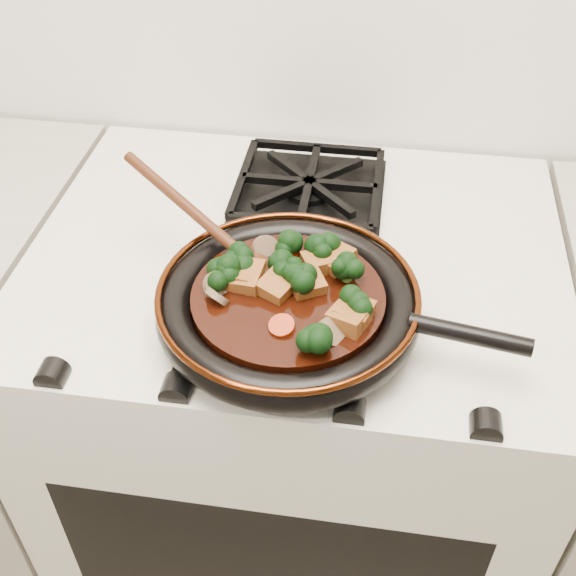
# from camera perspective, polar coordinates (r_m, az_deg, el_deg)

# --- Properties ---
(stove) EXTENTS (0.76, 0.60, 0.90)m
(stove) POSITION_cam_1_polar(r_m,az_deg,el_deg) (1.36, 0.52, -11.91)
(stove) COLOR silver
(stove) RESTS_ON ground
(burner_grate_front) EXTENTS (0.23, 0.23, 0.03)m
(burner_grate_front) POSITION_cam_1_polar(r_m,az_deg,el_deg) (0.92, -0.55, -1.79)
(burner_grate_front) COLOR black
(burner_grate_front) RESTS_ON stove
(burner_grate_back) EXTENTS (0.23, 0.23, 0.03)m
(burner_grate_back) POSITION_cam_1_polar(r_m,az_deg,el_deg) (1.13, 1.68, 7.96)
(burner_grate_back) COLOR black
(burner_grate_back) RESTS_ON stove
(skillet) EXTENTS (0.45, 0.32, 0.05)m
(skillet) POSITION_cam_1_polar(r_m,az_deg,el_deg) (0.88, 0.14, -1.29)
(skillet) COLOR black
(skillet) RESTS_ON burner_grate_front
(braising_sauce) EXTENTS (0.24, 0.24, 0.02)m
(braising_sauce) POSITION_cam_1_polar(r_m,az_deg,el_deg) (0.88, -0.00, -1.02)
(braising_sauce) COLOR black
(braising_sauce) RESTS_ON skillet
(tofu_cube_0) EXTENTS (0.04, 0.05, 0.03)m
(tofu_cube_0) POSITION_cam_1_polar(r_m,az_deg,el_deg) (0.89, -4.00, 1.03)
(tofu_cube_0) COLOR brown
(tofu_cube_0) RESTS_ON braising_sauce
(tofu_cube_1) EXTENTS (0.05, 0.05, 0.03)m
(tofu_cube_1) POSITION_cam_1_polar(r_m,az_deg,el_deg) (0.88, -3.44, 0.86)
(tofu_cube_1) COLOR brown
(tofu_cube_1) RESTS_ON braising_sauce
(tofu_cube_2) EXTENTS (0.05, 0.05, 0.03)m
(tofu_cube_2) POSITION_cam_1_polar(r_m,az_deg,el_deg) (0.84, 5.24, -1.94)
(tofu_cube_2) COLOR brown
(tofu_cube_2) RESTS_ON braising_sauce
(tofu_cube_3) EXTENTS (0.05, 0.05, 0.03)m
(tofu_cube_3) POSITION_cam_1_polar(r_m,az_deg,el_deg) (0.87, -0.96, 0.02)
(tofu_cube_3) COLOR brown
(tofu_cube_3) RESTS_ON braising_sauce
(tofu_cube_4) EXTENTS (0.05, 0.05, 0.02)m
(tofu_cube_4) POSITION_cam_1_polar(r_m,az_deg,el_deg) (0.90, 2.48, 1.98)
(tofu_cube_4) COLOR brown
(tofu_cube_4) RESTS_ON braising_sauce
(tofu_cube_5) EXTENTS (0.06, 0.06, 0.03)m
(tofu_cube_5) POSITION_cam_1_polar(r_m,az_deg,el_deg) (0.91, 3.67, 2.29)
(tofu_cube_5) COLOR brown
(tofu_cube_5) RESTS_ON braising_sauce
(tofu_cube_6) EXTENTS (0.05, 0.05, 0.03)m
(tofu_cube_6) POSITION_cam_1_polar(r_m,az_deg,el_deg) (0.87, 1.50, 0.32)
(tofu_cube_6) COLOR brown
(tofu_cube_6) RESTS_ON braising_sauce
(tofu_cube_7) EXTENTS (0.06, 0.06, 0.03)m
(tofu_cube_7) POSITION_cam_1_polar(r_m,az_deg,el_deg) (0.83, 4.80, -2.42)
(tofu_cube_7) COLOR brown
(tofu_cube_7) RESTS_ON braising_sauce
(broccoli_floret_0) EXTENTS (0.08, 0.09, 0.08)m
(broccoli_floret_0) POSITION_cam_1_polar(r_m,az_deg,el_deg) (0.89, 4.75, 1.33)
(broccoli_floret_0) COLOR black
(broccoli_floret_0) RESTS_ON braising_sauce
(broccoli_floret_1) EXTENTS (0.09, 0.08, 0.07)m
(broccoli_floret_1) POSITION_cam_1_polar(r_m,az_deg,el_deg) (0.89, -0.02, 1.25)
(broccoli_floret_1) COLOR black
(broccoli_floret_1) RESTS_ON braising_sauce
(broccoli_floret_2) EXTENTS (0.08, 0.08, 0.06)m
(broccoli_floret_2) POSITION_cam_1_polar(r_m,az_deg,el_deg) (0.84, 5.02, -1.61)
(broccoli_floret_2) COLOR black
(broccoli_floret_2) RESTS_ON braising_sauce
(broccoli_floret_3) EXTENTS (0.08, 0.09, 0.07)m
(broccoli_floret_3) POSITION_cam_1_polar(r_m,az_deg,el_deg) (0.88, -5.30, 0.91)
(broccoli_floret_3) COLOR black
(broccoli_floret_3) RESTS_ON braising_sauce
(broccoli_floret_4) EXTENTS (0.07, 0.07, 0.06)m
(broccoli_floret_4) POSITION_cam_1_polar(r_m,az_deg,el_deg) (0.92, 0.36, 3.16)
(broccoli_floret_4) COLOR black
(broccoli_floret_4) RESTS_ON braising_sauce
(broccoli_floret_5) EXTENTS (0.09, 0.08, 0.07)m
(broccoli_floret_5) POSITION_cam_1_polar(r_m,az_deg,el_deg) (0.88, -5.52, 0.63)
(broccoli_floret_5) COLOR black
(broccoli_floret_5) RESTS_ON braising_sauce
(broccoli_floret_6) EXTENTS (0.08, 0.08, 0.07)m
(broccoli_floret_6) POSITION_cam_1_polar(r_m,az_deg,el_deg) (0.90, -3.62, 2.11)
(broccoli_floret_6) COLOR black
(broccoli_floret_6) RESTS_ON braising_sauce
(broccoli_floret_7) EXTENTS (0.09, 0.08, 0.08)m
(broccoli_floret_7) POSITION_cam_1_polar(r_m,az_deg,el_deg) (0.87, 1.12, 0.65)
(broccoli_floret_7) COLOR black
(broccoli_floret_7) RESTS_ON braising_sauce
(broccoli_floret_8) EXTENTS (0.08, 0.08, 0.07)m
(broccoli_floret_8) POSITION_cam_1_polar(r_m,az_deg,el_deg) (0.80, 2.35, -4.29)
(broccoli_floret_8) COLOR black
(broccoli_floret_8) RESTS_ON braising_sauce
(broccoli_floret_9) EXTENTS (0.09, 0.08, 0.07)m
(broccoli_floret_9) POSITION_cam_1_polar(r_m,az_deg,el_deg) (0.92, 3.02, 2.88)
(broccoli_floret_9) COLOR black
(broccoli_floret_9) RESTS_ON braising_sauce
(carrot_coin_0) EXTENTS (0.03, 0.03, 0.01)m
(carrot_coin_0) POSITION_cam_1_polar(r_m,az_deg,el_deg) (0.89, -3.29, 0.80)
(carrot_coin_0) COLOR #A82504
(carrot_coin_0) RESTS_ON braising_sauce
(carrot_coin_1) EXTENTS (0.03, 0.03, 0.02)m
(carrot_coin_1) POSITION_cam_1_polar(r_m,az_deg,el_deg) (0.83, -0.49, -3.02)
(carrot_coin_1) COLOR #A82504
(carrot_coin_1) RESTS_ON braising_sauce
(carrot_coin_2) EXTENTS (0.03, 0.03, 0.01)m
(carrot_coin_2) POSITION_cam_1_polar(r_m,az_deg,el_deg) (0.89, -4.38, 0.71)
(carrot_coin_2) COLOR #A82504
(carrot_coin_2) RESTS_ON braising_sauce
(carrot_coin_3) EXTENTS (0.03, 0.03, 0.01)m
(carrot_coin_3) POSITION_cam_1_polar(r_m,az_deg,el_deg) (0.93, 0.10, 3.05)
(carrot_coin_3) COLOR #A82504
(carrot_coin_3) RESTS_ON braising_sauce
(carrot_coin_4) EXTENTS (0.03, 0.03, 0.02)m
(carrot_coin_4) POSITION_cam_1_polar(r_m,az_deg,el_deg) (0.93, 3.00, 3.16)
(carrot_coin_4) COLOR #A82504
(carrot_coin_4) RESTS_ON braising_sauce
(mushroom_slice_0) EXTENTS (0.04, 0.04, 0.03)m
(mushroom_slice_0) POSITION_cam_1_polar(r_m,az_deg,el_deg) (0.86, -5.61, -0.68)
(mushroom_slice_0) COLOR brown
(mushroom_slice_0) RESTS_ON braising_sauce
(mushroom_slice_1) EXTENTS (0.05, 0.05, 0.03)m
(mushroom_slice_1) POSITION_cam_1_polar(r_m,az_deg,el_deg) (0.88, -5.53, 0.17)
(mushroom_slice_1) COLOR brown
(mushroom_slice_1) RESTS_ON braising_sauce
(mushroom_slice_2) EXTENTS (0.04, 0.04, 0.03)m
(mushroom_slice_2) POSITION_cam_1_polar(r_m,az_deg,el_deg) (0.93, -1.79, 3.12)
(mushroom_slice_2) COLOR brown
(mushroom_slice_2) RESTS_ON braising_sauce
(mushroom_slice_3) EXTENTS (0.04, 0.05, 0.03)m
(mushroom_slice_3) POSITION_cam_1_polar(r_m,az_deg,el_deg) (0.82, 3.36, -3.51)
(mushroom_slice_3) COLOR brown
(mushroom_slice_3) RESTS_ON braising_sauce
(wooden_spoon) EXTENTS (0.14, 0.11, 0.24)m
(wooden_spoon) POSITION_cam_1_polar(r_m,az_deg,el_deg) (0.93, -5.70, 4.43)
(wooden_spoon) COLOR #421E0E
(wooden_spoon) RESTS_ON braising_sauce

